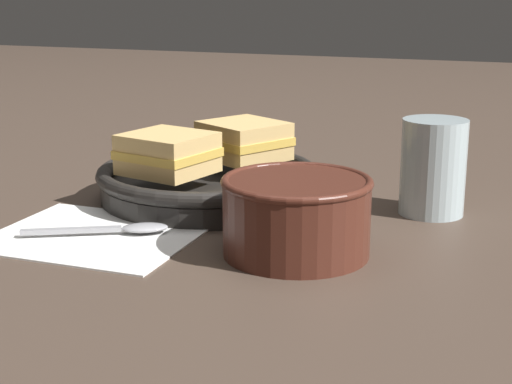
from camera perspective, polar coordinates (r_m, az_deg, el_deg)
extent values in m
plane|color=#47382D|center=(0.83, -3.81, -2.91)|extent=(4.00, 4.00, 0.00)
cube|color=white|center=(0.83, -11.62, -3.04)|extent=(0.21, 0.18, 0.00)
cylinder|color=#4C2319|center=(0.75, 2.95, -1.84)|extent=(0.14, 0.14, 0.07)
cylinder|color=#C14C19|center=(0.74, 2.98, -0.06)|extent=(0.12, 0.12, 0.01)
torus|color=#4C2319|center=(0.74, 2.99, 0.76)|extent=(0.14, 0.14, 0.01)
cube|color=#9E9EA3|center=(0.83, -13.30, -2.74)|extent=(0.09, 0.06, 0.01)
ellipsoid|color=#9E9EA3|center=(0.82, -8.09, -2.59)|extent=(0.06, 0.05, 0.01)
cylinder|color=black|center=(0.95, -3.50, 0.18)|extent=(0.26, 0.26, 0.02)
torus|color=black|center=(0.94, -3.52, 1.41)|extent=(0.27, 0.27, 0.02)
cube|color=black|center=(1.12, -5.08, 3.43)|extent=(0.08, 0.11, 0.01)
cube|color=#DBB26B|center=(0.97, -0.88, 2.97)|extent=(0.12, 0.12, 0.02)
cube|color=gold|center=(0.97, -0.89, 3.78)|extent=(0.12, 0.12, 0.01)
cube|color=#DBB26B|center=(0.97, -0.89, 4.59)|extent=(0.12, 0.12, 0.02)
cube|color=#DBB26B|center=(0.91, -6.40, 1.95)|extent=(0.11, 0.10, 0.02)
cube|color=gold|center=(0.90, -6.42, 2.81)|extent=(0.11, 0.11, 0.01)
cube|color=#DBB26B|center=(0.90, -6.45, 3.68)|extent=(0.11, 0.10, 0.02)
cylinder|color=silver|center=(0.90, 12.76, 1.77)|extent=(0.07, 0.07, 0.11)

